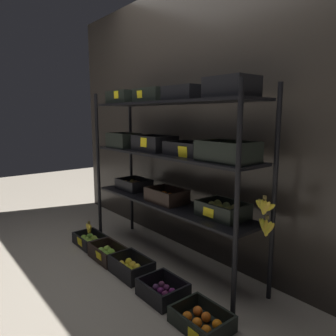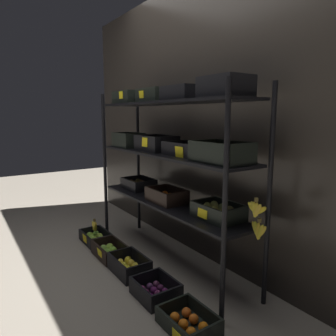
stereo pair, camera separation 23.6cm
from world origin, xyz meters
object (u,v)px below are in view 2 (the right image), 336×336
display_rack (170,150)px  crate_ground_left_apple_green (110,251)px  crate_ground_tangerine (188,322)px  banana_bunch_loose (95,226)px  crate_ground_apple_green (96,238)px  crate_ground_plum (156,291)px  crate_ground_lemon (129,267)px

display_rack → crate_ground_left_apple_green: size_ratio=5.28×
crate_ground_tangerine → banana_bunch_loose: 1.55m
display_rack → crate_ground_apple_green: 1.26m
crate_ground_apple_green → crate_ground_tangerine: 1.54m
crate_ground_plum → banana_bunch_loose: bearing=179.6°
crate_ground_plum → crate_ground_tangerine: (0.39, -0.01, -0.00)m
crate_ground_lemon → display_rack: bearing=85.9°
display_rack → crate_ground_apple_green: bearing=-154.6°
display_rack → crate_ground_left_apple_green: bearing=-135.6°
crate_ground_left_apple_green → display_rack: bearing=44.4°
crate_ground_lemon → crate_ground_plum: crate_ground_lemon is taller
crate_ground_apple_green → crate_ground_tangerine: (1.54, -0.02, -0.01)m
crate_ground_lemon → crate_ground_tangerine: 0.79m
display_rack → crate_ground_lemon: size_ratio=5.31×
crate_ground_left_apple_green → crate_ground_tangerine: crate_ground_left_apple_green is taller
crate_ground_left_apple_green → crate_ground_tangerine: size_ratio=1.04×
crate_ground_plum → display_rack: bearing=135.2°
crate_ground_lemon → crate_ground_tangerine: (0.79, -0.02, -0.01)m
crate_ground_tangerine → crate_ground_left_apple_green: bearing=179.7°
display_rack → crate_ground_lemon: (-0.03, -0.37, -0.91)m
crate_ground_apple_green → crate_ground_plum: (1.15, -0.01, -0.00)m
crate_ground_apple_green → crate_ground_lemon: size_ratio=0.96×
crate_ground_left_apple_green → crate_ground_plum: crate_ground_left_apple_green is taller
crate_ground_left_apple_green → crate_ground_tangerine: (1.16, -0.01, -0.01)m
crate_ground_lemon → crate_ground_plum: 0.41m
display_rack → crate_ground_left_apple_green: display_rack is taller
display_rack → crate_ground_plum: (0.38, -0.38, -0.92)m
crate_ground_lemon → banana_bunch_loose: size_ratio=2.63×
crate_ground_lemon → crate_ground_tangerine: crate_ground_lemon is taller
crate_ground_apple_green → crate_ground_tangerine: size_ratio=0.99×
display_rack → crate_ground_tangerine: display_rack is taller
crate_ground_left_apple_green → crate_ground_tangerine: 1.16m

